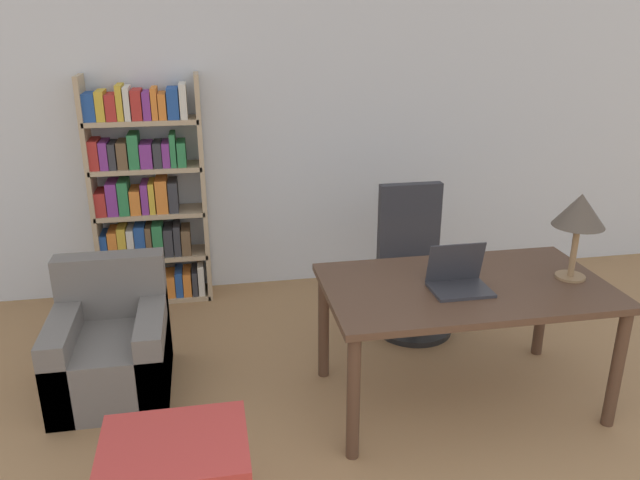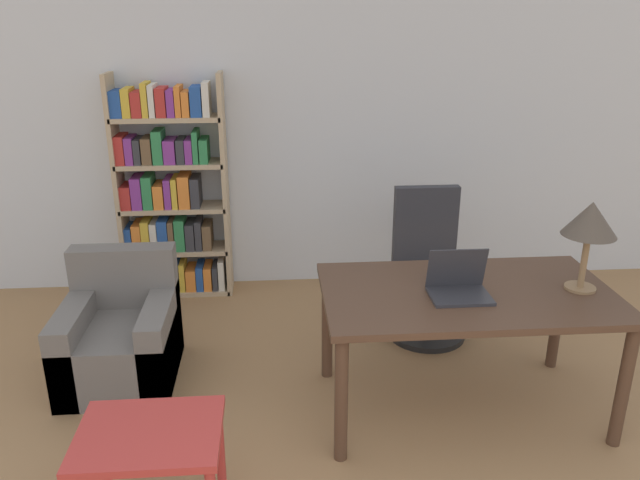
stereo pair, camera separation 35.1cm
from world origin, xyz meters
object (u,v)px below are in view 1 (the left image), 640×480
Objects in this scene: armchair at (112,350)px; bookshelf at (146,201)px; table_lamp at (580,213)px; office_chair at (413,268)px; desk at (465,299)px; laptop at (458,280)px; side_table_blue at (175,460)px.

bookshelf is at bearing 82.81° from armchair.
table_lamp is 1.35m from office_chair.
armchair is (-2.06, 0.50, -0.40)m from desk.
table_lamp is at bearing -57.92° from office_chair.
laptop is at bearing -15.64° from armchair.
bookshelf is (0.16, 1.29, 0.57)m from armchair.
desk is 4.98× the size of laptop.
desk is at bearing -91.11° from office_chair.
laptop reaches higher than side_table_blue.
armchair is at bearing -167.76° from office_chair.
side_table_blue is 2.67m from bookshelf.
table_lamp is 3.13m from bookshelf.
bookshelf is at bearing 134.74° from laptop.
armchair is at bearing 164.36° from laptop.
side_table_blue is (-2.26, -0.81, -0.70)m from table_lamp.
office_chair is at bearing 88.89° from desk.
office_chair is 2.43m from side_table_blue.
bookshelf is (-1.91, 0.83, 0.37)m from office_chair.
desk is at bearing 177.68° from table_lamp.
table_lamp reaches higher than armchair.
side_table_blue is at bearing -160.23° from table_lamp.
office_chair is 2.12m from bookshelf.
table_lamp reaches higher than desk.
desk is 2.61m from bookshelf.
office_chair reaches higher than armchair.
side_table_blue is at bearing -132.48° from office_chair.
side_table_blue is 0.34× the size of bookshelf.
side_table_blue is 1.42m from armchair.
desk is at bearing -43.34° from bookshelf.
table_lamp reaches higher than office_chair.
side_table_blue is at bearing -152.72° from desk.
office_chair is 0.59× the size of bookshelf.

